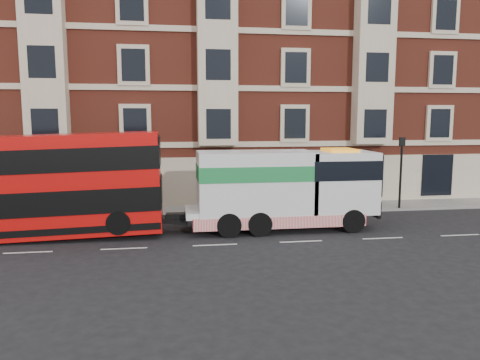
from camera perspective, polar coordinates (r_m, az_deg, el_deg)
name	(u,v)px	position (r m, az deg, el deg)	size (l,w,h in m)	color
ground	(215,245)	(21.28, -3.06, -7.92)	(120.00, 120.00, 0.00)	black
sidewalk	(203,211)	(28.54, -4.48, -3.74)	(90.00, 3.00, 0.15)	slate
victorian_terrace	(202,58)	(35.75, -4.69, 14.66)	(45.00, 12.00, 20.40)	maroon
lamp_post_west	(96,172)	(27.10, -17.11, 0.90)	(0.35, 0.15, 4.35)	black
lamp_post_east	(401,167)	(30.17, 19.03, 1.48)	(0.35, 0.15, 4.35)	black
double_decker_bus	(31,184)	(24.04, -24.12, -0.49)	(12.04, 2.76, 4.87)	red
tow_truck	(281,188)	(23.85, 5.08, -1.00)	(9.64, 2.85, 4.02)	silver
pedestrian	(35,198)	(29.59, -23.67, -2.07)	(0.65, 0.42, 1.77)	#191B32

